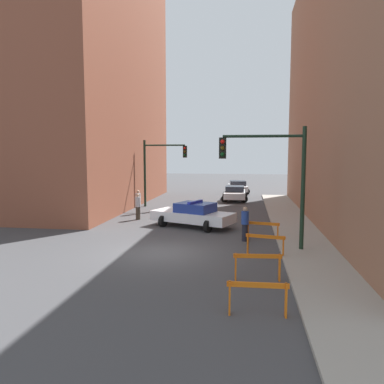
{
  "coord_description": "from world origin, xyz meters",
  "views": [
    {
      "loc": [
        3.58,
        -15.09,
        4.22
      ],
      "look_at": [
        0.25,
        7.24,
        1.85
      ],
      "focal_mm": 35.0,
      "sensor_mm": 36.0,
      "label": 1
    }
  ],
  "objects": [
    {
      "name": "traffic_light_far",
      "position": [
        -3.3,
        13.32,
        3.4
      ],
      "size": [
        3.44,
        0.35,
        5.2
      ],
      "color": "black",
      "rests_on": "ground_plane"
    },
    {
      "name": "parked_car_near",
      "position": [
        2.47,
        17.96,
        0.67
      ],
      "size": [
        2.33,
        4.33,
        1.31
      ],
      "rotation": [
        0.0,
        0.0,
        0.02
      ],
      "color": "silver",
      "rests_on": "ground_plane"
    },
    {
      "name": "barrier_mid",
      "position": [
        3.95,
        -2.87,
        0.62
      ],
      "size": [
        1.6,
        0.29,
        0.9
      ],
      "rotation": [
        0.0,
        0.0,
        0.09
      ],
      "color": "orange",
      "rests_on": "ground_plane"
    },
    {
      "name": "barrier_corner",
      "position": [
        4.34,
        2.95,
        0.62
      ],
      "size": [
        1.58,
        0.44,
        0.9
      ],
      "rotation": [
        0.0,
        0.0,
        -0.19
      ],
      "color": "orange",
      "rests_on": "ground_plane"
    },
    {
      "name": "pedestrian_sidewalk",
      "position": [
        3.49,
        2.71,
        0.86
      ],
      "size": [
        0.49,
        0.49,
        1.66
      ],
      "rotation": [
        0.0,
        0.0,
        5.78
      ],
      "color": "black",
      "rests_on": "ground_plane"
    },
    {
      "name": "traffic_light_near",
      "position": [
        4.73,
        1.09,
        3.53
      ],
      "size": [
        3.64,
        0.35,
        5.2
      ],
      "color": "black",
      "rests_on": "sidewalk_right"
    },
    {
      "name": "sidewalk_right",
      "position": [
        6.2,
        0.0,
        0.06
      ],
      "size": [
        2.4,
        44.0,
        0.12
      ],
      "color": "#9E998E",
      "rests_on": "ground_plane"
    },
    {
      "name": "building_corner_left",
      "position": [
        -12.0,
        14.0,
        10.05
      ],
      "size": [
        14.0,
        20.0,
        20.11
      ],
      "color": "brown",
      "rests_on": "ground_plane"
    },
    {
      "name": "police_car",
      "position": [
        0.54,
        5.72,
        0.72
      ],
      "size": [
        5.05,
        3.5,
        1.52
      ],
      "rotation": [
        0.0,
        0.0,
        1.18
      ],
      "color": "white",
      "rests_on": "ground_plane"
    },
    {
      "name": "parked_car_mid",
      "position": [
        2.57,
        24.22,
        0.67
      ],
      "size": [
        2.56,
        4.46,
        1.31
      ],
      "rotation": [
        0.0,
        0.0,
        0.1
      ],
      "color": "silver",
      "rests_on": "ground_plane"
    },
    {
      "name": "barrier_back",
      "position": [
        4.34,
        0.1,
        0.62
      ],
      "size": [
        1.58,
        0.46,
        0.9
      ],
      "rotation": [
        0.0,
        0.0,
        -0.21
      ],
      "color": "orange",
      "rests_on": "ground_plane"
    },
    {
      "name": "pedestrian_corner",
      "position": [
        -3.89,
        9.74,
        0.86
      ],
      "size": [
        0.41,
        0.41,
        1.66
      ],
      "rotation": [
        0.0,
        0.0,
        4.55
      ],
      "color": "black",
      "rests_on": "ground_plane"
    },
    {
      "name": "barrier_front",
      "position": [
        3.89,
        -5.62,
        0.62
      ],
      "size": [
        1.6,
        0.21,
        0.9
      ],
      "rotation": [
        0.0,
        0.0,
        0.03
      ],
      "color": "orange",
      "rests_on": "ground_plane"
    },
    {
      "name": "pedestrian_crossing",
      "position": [
        -3.26,
        7.56,
        0.86
      ],
      "size": [
        0.5,
        0.5,
        1.66
      ],
      "rotation": [
        0.0,
        0.0,
        2.55
      ],
      "color": "#382D23",
      "rests_on": "ground_plane"
    },
    {
      "name": "ground_plane",
      "position": [
        0.0,
        0.0,
        0.0
      ],
      "size": [
        120.0,
        120.0,
        0.0
      ],
      "primitive_type": "plane",
      "color": "#424244"
    }
  ]
}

